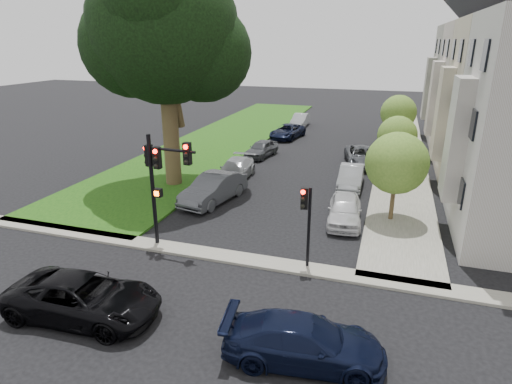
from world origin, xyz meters
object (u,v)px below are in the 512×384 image
(car_parked_5, at_px, (214,188))
(car_parked_7, at_px, (261,149))
(car_parked_9, at_px, (300,120))
(car_parked_2, at_px, (362,156))
(car_parked_0, at_px, (345,210))
(car_parked_8, at_px, (287,131))
(car_parked_1, at_px, (351,177))
(car_cross_near, at_px, (84,298))
(traffic_signal_main, at_px, (160,171))
(car_cross_far, at_px, (304,341))
(small_tree_b, at_px, (397,136))
(car_parked_6, at_px, (235,170))
(small_tree_a, at_px, (397,163))
(traffic_signal_secondary, at_px, (306,213))
(eucalyptus, at_px, (163,29))
(small_tree_c, at_px, (398,113))

(car_parked_5, relative_size, car_parked_7, 1.27)
(car_parked_9, bearing_deg, car_parked_2, -60.84)
(car_parked_0, distance_m, car_parked_8, 19.75)
(car_parked_8, bearing_deg, car_parked_1, -50.48)
(car_cross_near, distance_m, car_parked_0, 12.85)
(traffic_signal_main, xyz_separation_m, car_cross_far, (7.42, -5.32, -2.82))
(small_tree_b, bearing_deg, car_cross_near, -115.21)
(car_parked_1, xyz_separation_m, car_parked_6, (-7.46, -0.74, -0.01))
(small_tree_a, bearing_deg, small_tree_b, 90.00)
(car_parked_0, distance_m, car_parked_6, 9.23)
(car_parked_5, xyz_separation_m, car_parked_7, (-0.35, 10.38, -0.15))
(traffic_signal_secondary, xyz_separation_m, car_cross_far, (1.06, -5.28, -1.74))
(eucalyptus, bearing_deg, car_parked_2, 36.62)
(small_tree_c, xyz_separation_m, car_parked_9, (-9.77, 6.59, -2.28))
(eucalyptus, height_order, car_parked_5, eucalyptus)
(car_cross_far, relative_size, car_parked_9, 1.14)
(car_cross_near, bearing_deg, traffic_signal_main, -2.97)
(car_parked_2, xyz_separation_m, car_parked_6, (-7.72, -6.02, -0.02))
(car_cross_far, xyz_separation_m, car_parked_0, (-0.07, 10.41, 0.02))
(eucalyptus, xyz_separation_m, car_parked_7, (3.36, 8.30, -8.69))
(car_parked_2, relative_size, car_parked_9, 1.19)
(car_parked_0, xyz_separation_m, car_parked_5, (-7.46, 0.70, 0.11))
(car_parked_2, bearing_deg, traffic_signal_secondary, -104.85)
(car_parked_7, distance_m, car_parked_9, 13.25)
(small_tree_b, relative_size, traffic_signal_main, 0.78)
(small_tree_c, bearing_deg, car_cross_far, -94.42)
(car_cross_near, distance_m, car_parked_5, 11.26)
(small_tree_a, height_order, car_parked_2, small_tree_a)
(traffic_signal_secondary, height_order, car_parked_6, traffic_signal_secondary)
(car_parked_9, bearing_deg, car_cross_near, -89.98)
(car_parked_5, bearing_deg, car_parked_1, 46.54)
(car_parked_6, bearing_deg, small_tree_c, 49.34)
(car_parked_1, bearing_deg, car_parked_0, -88.43)
(small_tree_b, relative_size, car_parked_1, 0.97)
(car_parked_1, bearing_deg, small_tree_a, -63.54)
(car_parked_1, bearing_deg, traffic_signal_main, -124.31)
(small_tree_a, relative_size, car_cross_far, 0.99)
(car_parked_6, bearing_deg, car_parked_8, 86.26)
(eucalyptus, height_order, car_parked_7, eucalyptus)
(car_cross_far, relative_size, car_parked_6, 1.02)
(car_parked_5, bearing_deg, small_tree_a, 12.77)
(small_tree_b, bearing_deg, small_tree_c, 90.00)
(car_parked_0, relative_size, car_parked_7, 1.06)
(small_tree_c, height_order, traffic_signal_secondary, small_tree_c)
(small_tree_c, height_order, car_cross_far, small_tree_c)
(car_parked_8, bearing_deg, car_cross_near, -80.02)
(small_tree_c, distance_m, car_parked_8, 9.98)
(car_parked_0, bearing_deg, car_parked_1, 87.75)
(car_parked_5, bearing_deg, car_parked_7, 103.19)
(traffic_signal_secondary, relative_size, car_cross_near, 0.67)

